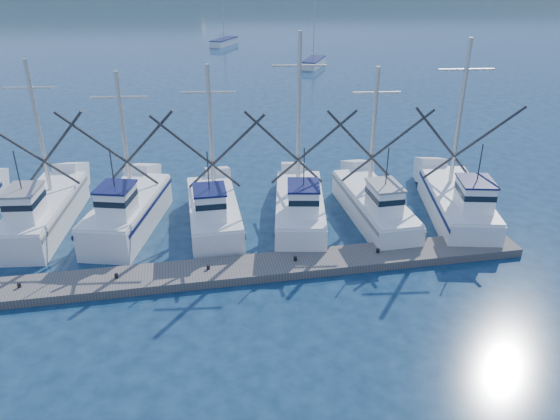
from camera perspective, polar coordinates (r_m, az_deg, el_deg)
The scene contains 5 objects.
ground at distance 20.57m, azimuth 8.81°, elevation -15.35°, with size 500.00×500.00×0.00m, color #0C2137.
floating_dock at distance 24.97m, azimuth -7.47°, elevation -6.52°, with size 29.90×1.99×0.40m, color #5E5854.
trawler_fleet at distance 28.86m, azimuth -7.02°, elevation -0.07°, with size 29.66×8.27×9.83m.
sailboat_near at distance 71.27m, azimuth 3.51°, elevation 15.11°, with size 3.64×5.75×8.10m.
sailboat_far at distance 88.55m, azimuth -5.87°, elevation 17.08°, with size 4.24×6.31×8.10m.
Camera 1 is at (-3.87, -15.14, 13.37)m, focal length 35.00 mm.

